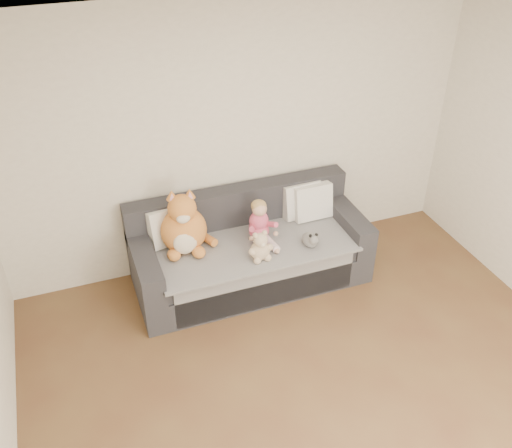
# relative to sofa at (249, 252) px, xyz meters

# --- Properties ---
(room_shell) EXTENTS (5.00, 5.00, 5.00)m
(room_shell) POSITION_rel_sofa_xyz_m (0.05, -1.64, 0.99)
(room_shell) COLOR brown
(room_shell) RESTS_ON ground
(sofa) EXTENTS (2.20, 0.94, 0.85)m
(sofa) POSITION_rel_sofa_xyz_m (0.00, 0.00, 0.00)
(sofa) COLOR #29292E
(sofa) RESTS_ON ground
(cushion_left) EXTENTS (0.42, 0.26, 0.37)m
(cushion_left) POSITION_rel_sofa_xyz_m (-0.70, 0.20, 0.34)
(cushion_left) COLOR silver
(cushion_left) RESTS_ON sofa
(cushion_right_back) EXTENTS (0.40, 0.20, 0.36)m
(cushion_right_back) POSITION_rel_sofa_xyz_m (0.62, 0.19, 0.34)
(cushion_right_back) COLOR silver
(cushion_right_back) RESTS_ON sofa
(cushion_right_front) EXTENTS (0.39, 0.18, 0.36)m
(cushion_right_front) POSITION_rel_sofa_xyz_m (0.71, 0.12, 0.34)
(cushion_right_front) COLOR silver
(cushion_right_front) RESTS_ON sofa
(toddler) EXTENTS (0.29, 0.41, 0.41)m
(toddler) POSITION_rel_sofa_xyz_m (0.09, -0.05, 0.33)
(toddler) COLOR #D94C5F
(toddler) RESTS_ON sofa
(plush_cat) EXTENTS (0.50, 0.43, 0.64)m
(plush_cat) POSITION_rel_sofa_xyz_m (-0.60, 0.04, 0.40)
(plush_cat) COLOR #C97A2C
(plush_cat) RESTS_ON sofa
(teddy_bear) EXTENTS (0.23, 0.17, 0.29)m
(teddy_bear) POSITION_rel_sofa_xyz_m (-0.01, -0.34, 0.28)
(teddy_bear) COLOR tan
(teddy_bear) RESTS_ON sofa
(plush_cow) EXTENTS (0.14, 0.22, 0.18)m
(plush_cow) POSITION_rel_sofa_xyz_m (0.49, -0.32, 0.24)
(plush_cow) COLOR white
(plush_cow) RESTS_ON sofa
(sippy_cup) EXTENTS (0.10, 0.07, 0.11)m
(sippy_cup) POSITION_rel_sofa_xyz_m (0.05, -0.16, 0.22)
(sippy_cup) COLOR #6E3DA8
(sippy_cup) RESTS_ON sofa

